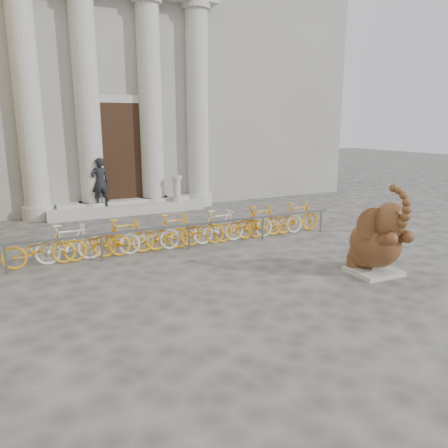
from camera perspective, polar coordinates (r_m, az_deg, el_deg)
name	(u,v)px	position (r m, az deg, el deg)	size (l,w,h in m)	color
ground	(243,296)	(9.08, 2.46, -9.36)	(80.00, 80.00, 0.00)	#474442
classical_building	(92,68)	(22.78, -16.85, 18.93)	(22.00, 10.70, 12.00)	gray
entrance_steps	(128,208)	(17.53, -12.49, 2.00)	(6.00, 1.20, 0.36)	#A8A59E
elephant_statue	(377,242)	(10.68, 19.35, -2.21)	(1.44, 1.60, 2.15)	#A8A59E
bike_rack	(185,230)	(12.40, -5.10, -0.78)	(9.61, 0.53, 1.00)	slate
pedestrian	(100,182)	(17.09, -15.86, 5.26)	(0.67, 0.44, 1.84)	black
balustrade_post	(177,190)	(17.70, -6.18, 4.48)	(0.42, 0.42, 1.03)	#A8A59E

